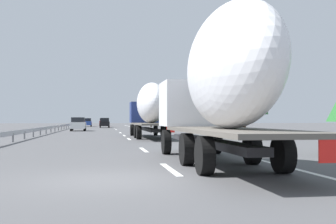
% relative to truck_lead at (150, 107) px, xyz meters
% --- Properties ---
extents(ground_plane, '(260.00, 260.00, 0.00)m').
position_rel_truck_lead_xyz_m(ground_plane, '(16.27, 3.60, -2.48)').
color(ground_plane, '#4C4C4F').
extents(lane_stripe_0, '(3.20, 0.20, 0.01)m').
position_rel_truck_lead_xyz_m(lane_stripe_0, '(-21.73, 1.80, -2.48)').
color(lane_stripe_0, white).
rests_on(lane_stripe_0, ground_plane).
extents(lane_stripe_1, '(3.20, 0.20, 0.01)m').
position_rel_truck_lead_xyz_m(lane_stripe_1, '(-13.58, 1.80, -2.48)').
color(lane_stripe_1, white).
rests_on(lane_stripe_1, ground_plane).
extents(lane_stripe_2, '(3.20, 0.20, 0.01)m').
position_rel_truck_lead_xyz_m(lane_stripe_2, '(-2.02, 1.80, -2.48)').
color(lane_stripe_2, white).
rests_on(lane_stripe_2, ground_plane).
extents(lane_stripe_3, '(3.20, 0.20, 0.01)m').
position_rel_truck_lead_xyz_m(lane_stripe_3, '(4.99, 1.80, -2.48)').
color(lane_stripe_3, white).
rests_on(lane_stripe_3, ground_plane).
extents(lane_stripe_4, '(3.20, 0.20, 0.01)m').
position_rel_truck_lead_xyz_m(lane_stripe_4, '(13.87, 1.80, -2.48)').
color(lane_stripe_4, white).
rests_on(lane_stripe_4, ground_plane).
extents(lane_stripe_5, '(3.20, 0.20, 0.01)m').
position_rel_truck_lead_xyz_m(lane_stripe_5, '(28.63, 1.80, -2.48)').
color(lane_stripe_5, white).
rests_on(lane_stripe_5, ground_plane).
extents(lane_stripe_6, '(3.20, 0.20, 0.01)m').
position_rel_truck_lead_xyz_m(lane_stripe_6, '(38.79, 1.80, -2.48)').
color(lane_stripe_6, white).
rests_on(lane_stripe_6, ground_plane).
extents(edge_line_right, '(110.00, 0.20, 0.01)m').
position_rel_truck_lead_xyz_m(edge_line_right, '(21.27, -1.90, -2.48)').
color(edge_line_right, white).
rests_on(edge_line_right, ground_plane).
extents(truck_lead, '(13.87, 2.55, 4.38)m').
position_rel_truck_lead_xyz_m(truck_lead, '(0.00, 0.00, 0.00)').
color(truck_lead, navy).
rests_on(truck_lead, ground_plane).
extents(truck_trailing, '(12.43, 2.55, 4.92)m').
position_rel_truck_lead_xyz_m(truck_trailing, '(-20.89, 0.00, 0.24)').
color(truck_trailing, silver).
rests_on(truck_trailing, ground_plane).
extents(car_black_suv, '(4.72, 1.79, 1.80)m').
position_rel_truck_lead_xyz_m(car_black_suv, '(44.28, 3.43, -1.56)').
color(car_black_suv, black).
rests_on(car_black_suv, ground_plane).
extents(car_white_van, '(4.25, 1.90, 1.78)m').
position_rel_truck_lead_xyz_m(car_white_van, '(22.21, 6.95, -1.57)').
color(car_white_van, white).
rests_on(car_white_van, ground_plane).
extents(car_red_compact, '(4.47, 1.82, 1.78)m').
position_rel_truck_lead_xyz_m(car_red_compact, '(65.16, 3.63, -1.57)').
color(car_red_compact, red).
rests_on(car_red_compact, ground_plane).
extents(car_blue_sedan, '(4.39, 1.76, 1.79)m').
position_rel_truck_lead_xyz_m(car_blue_sedan, '(57.05, 6.99, -1.57)').
color(car_blue_sedan, '#28479E').
rests_on(car_blue_sedan, ground_plane).
extents(road_sign, '(0.10, 0.90, 3.27)m').
position_rel_truck_lead_xyz_m(road_sign, '(22.38, -3.10, -0.22)').
color(road_sign, gray).
rests_on(road_sign, ground_plane).
extents(tree_0, '(3.22, 3.22, 7.12)m').
position_rel_truck_lead_xyz_m(tree_0, '(5.12, -7.41, 1.82)').
color(tree_0, '#472D19').
rests_on(tree_0, ground_plane).
extents(tree_1, '(3.67, 3.67, 6.72)m').
position_rel_truck_lead_xyz_m(tree_1, '(-3.71, -6.71, 1.81)').
color(tree_1, '#472D19').
rests_on(tree_1, ground_plane).
extents(tree_2, '(3.32, 3.32, 6.70)m').
position_rel_truck_lead_xyz_m(tree_2, '(5.12, -8.26, 1.83)').
color(tree_2, '#472D19').
rests_on(tree_2, ground_plane).
extents(tree_4, '(3.04, 3.04, 6.13)m').
position_rel_truck_lead_xyz_m(tree_4, '(30.95, -7.68, 1.40)').
color(tree_4, '#472D19').
rests_on(tree_4, ground_plane).
extents(tree_5, '(2.53, 2.53, 5.10)m').
position_rel_truck_lead_xyz_m(tree_5, '(52.19, -6.11, 0.68)').
color(tree_5, '#472D19').
rests_on(tree_5, ground_plane).
extents(guardrail_median, '(94.00, 0.10, 0.76)m').
position_rel_truck_lead_xyz_m(guardrail_median, '(19.27, 9.60, -1.90)').
color(guardrail_median, '#9EA0A5').
rests_on(guardrail_median, ground_plane).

